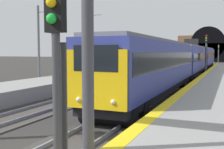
# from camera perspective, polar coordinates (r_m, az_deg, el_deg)

# --- Properties ---
(platform_right_edge_strip) EXTENTS (112.00, 0.50, 0.01)m
(platform_right_edge_strip) POSITION_cam_1_polar(r_m,az_deg,el_deg) (8.17, 3.61, -11.83)
(platform_right_edge_strip) COLOR yellow
(platform_right_edge_strip) RESTS_ON platform_right
(train_main_approaching) EXTENTS (57.51, 2.86, 5.00)m
(train_main_approaching) POSITION_cam_1_polar(r_m,az_deg,el_deg) (38.86, 15.56, 2.98)
(train_main_approaching) COLOR navy
(train_main_approaching) RESTS_ON ground_plane
(train_adjacent_platform) EXTENTS (59.25, 3.17, 4.95)m
(train_adjacent_platform) POSITION_cam_1_polar(r_m,az_deg,el_deg) (51.22, 11.92, 3.39)
(train_adjacent_platform) COLOR gray
(train_adjacent_platform) RESTS_ON ground_plane
(railway_signal_near) EXTENTS (0.39, 0.38, 4.69)m
(railway_signal_near) POSITION_cam_1_polar(r_m,az_deg,el_deg) (5.57, -11.10, 0.28)
(railway_signal_near) COLOR #38383D
(railway_signal_near) RESTS_ON ground_plane
(railway_signal_mid) EXTENTS (0.39, 0.38, 5.58)m
(railway_signal_mid) POSITION_cam_1_polar(r_m,az_deg,el_deg) (39.34, 18.43, 4.43)
(railway_signal_mid) COLOR #4C4C54
(railway_signal_mid) RESTS_ON ground_plane
(railway_signal_far) EXTENTS (0.39, 0.38, 5.19)m
(railway_signal_far) POSITION_cam_1_polar(r_m,az_deg,el_deg) (77.52, 20.66, 4.15)
(railway_signal_far) COLOR #4C4C54
(railway_signal_far) RESTS_ON ground_plane
(tunnel_portal) EXTENTS (2.68, 19.69, 11.72)m
(tunnel_portal) POSITION_cam_1_polar(r_m,az_deg,el_deg) (100.18, 18.75, 4.98)
(tunnel_portal) COLOR brown
(tunnel_portal) RESTS_ON ground_plane
(catenary_mast_near) EXTENTS (0.22, 1.99, 8.40)m
(catenary_mast_near) POSITION_cam_1_polar(r_m,az_deg,el_deg) (35.68, -4.85, 6.18)
(catenary_mast_near) COLOR #595B60
(catenary_mast_near) RESTS_ON ground_plane
(catenary_mast_far) EXTENTS (0.22, 2.22, 7.56)m
(catenary_mast_far) POSITION_cam_1_polar(r_m,az_deg,el_deg) (27.36, -14.49, 5.69)
(catenary_mast_far) COLOR #595B60
(catenary_mast_far) RESTS_ON ground_plane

